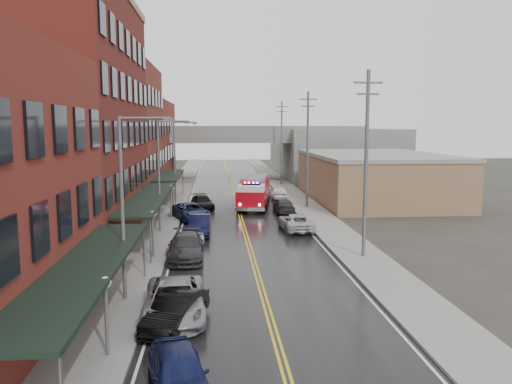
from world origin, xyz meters
TOP-DOWN VIEW (x-y plane):
  - ground at (0.00, 0.00)m, footprint 220.00×220.00m
  - road at (0.00, 30.00)m, footprint 11.00×160.00m
  - sidewalk_left at (-7.30, 30.00)m, footprint 3.00×160.00m
  - sidewalk_right at (7.30, 30.00)m, footprint 3.00×160.00m
  - curb_left at (-5.65, 30.00)m, footprint 0.30×160.00m
  - curb_right at (5.65, 30.00)m, footprint 0.30×160.00m
  - brick_building_b at (-13.30, 23.00)m, footprint 9.00×20.00m
  - brick_building_c at (-13.30, 40.50)m, footprint 9.00×15.00m
  - brick_building_far at (-13.30, 58.00)m, footprint 9.00×20.00m
  - tan_building at (16.00, 40.00)m, footprint 14.00×22.00m
  - right_far_block at (18.00, 70.00)m, footprint 18.00×30.00m
  - awning_0 at (-7.49, 4.00)m, footprint 2.60×16.00m
  - awning_1 at (-7.49, 23.00)m, footprint 2.60×18.00m
  - awning_2 at (-7.49, 40.50)m, footprint 2.60×13.00m
  - globe_lamp_0 at (-6.40, 2.00)m, footprint 0.44×0.44m
  - globe_lamp_1 at (-6.40, 16.00)m, footprint 0.44×0.44m
  - globe_lamp_2 at (-6.40, 30.00)m, footprint 0.44×0.44m
  - street_lamp_0 at (-6.55, 8.00)m, footprint 2.64×0.22m
  - street_lamp_1 at (-6.55, 24.00)m, footprint 2.64×0.22m
  - street_lamp_2 at (-6.55, 40.00)m, footprint 2.64×0.22m
  - utility_pole_0 at (7.20, 15.00)m, footprint 1.80×0.24m
  - utility_pole_1 at (7.20, 35.00)m, footprint 1.80×0.24m
  - utility_pole_2 at (7.20, 55.00)m, footprint 1.80×0.24m
  - overpass at (0.00, 62.00)m, footprint 40.00×10.00m
  - fire_truck at (1.66, 35.38)m, footprint 4.66×9.16m
  - parked_car_left_0 at (-3.60, -0.80)m, footprint 2.65×4.66m
  - parked_car_left_1 at (-4.10, 4.70)m, footprint 2.85×4.72m
  - parked_car_left_2 at (-4.23, 5.80)m, footprint 2.98×5.95m
  - parked_car_left_3 at (-4.28, 15.70)m, footprint 2.35×5.55m
  - parked_car_left_4 at (-4.39, 17.48)m, footprint 2.75×4.28m
  - parked_car_left_5 at (-3.60, 22.80)m, footprint 1.71×4.77m
  - parked_car_left_6 at (-4.60, 29.25)m, footprint 4.25×6.02m
  - parked_car_left_7 at (-3.69, 35.28)m, footprint 2.81×5.01m
  - parked_car_right_0 at (4.20, 23.80)m, footprint 2.61×5.20m
  - parked_car_right_1 at (4.39, 32.31)m, footprint 2.03×4.70m
  - parked_car_right_2 at (4.96, 41.80)m, footprint 2.09×4.77m
  - parked_car_right_3 at (3.60, 47.80)m, footprint 1.62×4.22m

SIDE VIEW (x-z plane):
  - ground at x=0.00m, z-range 0.00..0.00m
  - road at x=0.00m, z-range 0.00..0.02m
  - sidewalk_left at x=-7.30m, z-range 0.00..0.15m
  - sidewalk_right at x=7.30m, z-range 0.00..0.15m
  - curb_left at x=-5.65m, z-range 0.00..0.15m
  - curb_right at x=5.65m, z-range 0.00..0.15m
  - parked_car_right_1 at x=4.39m, z-range 0.00..1.35m
  - parked_car_left_4 at x=-4.39m, z-range 0.00..1.36m
  - parked_car_left_7 at x=-3.69m, z-range 0.00..1.37m
  - parked_car_right_3 at x=3.60m, z-range 0.00..1.37m
  - parked_car_right_0 at x=4.20m, z-range 0.00..1.41m
  - parked_car_left_1 at x=-4.10m, z-range 0.00..1.47m
  - parked_car_left_0 at x=-3.60m, z-range 0.00..1.49m
  - parked_car_left_6 at x=-4.60m, z-range 0.00..1.52m
  - parked_car_left_5 at x=-3.60m, z-range 0.00..1.57m
  - parked_car_left_3 at x=-4.28m, z-range 0.00..1.60m
  - parked_car_right_2 at x=4.96m, z-range 0.00..1.60m
  - parked_car_left_2 at x=-4.23m, z-range 0.00..1.62m
  - fire_truck at x=1.66m, z-range 0.13..3.35m
  - globe_lamp_0 at x=-6.40m, z-range 0.75..3.87m
  - globe_lamp_1 at x=-6.40m, z-range 0.75..3.87m
  - globe_lamp_2 at x=-6.40m, z-range 0.75..3.87m
  - tan_building at x=16.00m, z-range 0.00..5.00m
  - awning_2 at x=-7.49m, z-range 1.44..4.53m
  - awning_0 at x=-7.49m, z-range 1.44..4.53m
  - awning_1 at x=-7.49m, z-range 1.44..4.53m
  - right_far_block at x=18.00m, z-range 0.00..8.00m
  - street_lamp_0 at x=-6.55m, z-range 0.69..9.69m
  - street_lamp_1 at x=-6.55m, z-range 0.69..9.69m
  - street_lamp_2 at x=-6.55m, z-range 0.69..9.69m
  - overpass at x=0.00m, z-range 2.24..9.74m
  - brick_building_far at x=-13.30m, z-range 0.00..12.00m
  - utility_pole_0 at x=7.20m, z-range 0.31..12.31m
  - utility_pole_1 at x=7.20m, z-range 0.31..12.31m
  - utility_pole_2 at x=7.20m, z-range 0.31..12.31m
  - brick_building_c at x=-13.30m, z-range 0.00..15.00m
  - brick_building_b at x=-13.30m, z-range 0.00..18.00m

